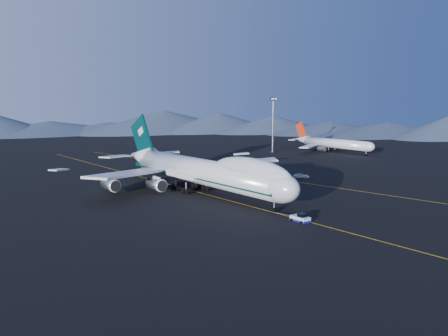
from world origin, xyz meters
TOP-DOWN VIEW (x-y plane):
  - ground at (0.00, 0.00)m, footprint 500.00×500.00m
  - taxiway_line_main at (0.00, 0.00)m, footprint 0.25×220.00m
  - taxiway_line_side at (30.00, 10.00)m, footprint 28.08×198.09m
  - mountain_ridge at (124.84, 10.92)m, footprint 374.91×567.11m
  - boeing_747 at (0.00, 0.03)m, footprint 59.62×72.43m
  - pushback_tug at (-1.37, -35.48)m, footprint 2.41×4.12m
  - second_jet at (101.13, 44.55)m, footprint 40.10×45.30m
  - service_van at (37.72, 2.05)m, footprint 4.90×5.16m
  - floodlight_mast at (78.78, 59.60)m, footprint 2.99×2.24m

SIDE VIEW (x-z plane):
  - ground at x=0.00m, z-range 0.00..0.00m
  - taxiway_line_main at x=0.00m, z-range 0.01..0.01m
  - taxiway_line_side at x=30.00m, z-range 0.01..0.01m
  - pushback_tug at x=-1.37m, z-range -0.33..1.45m
  - service_van at x=37.72m, z-range 0.00..1.36m
  - second_jet at x=101.13m, z-range -2.54..10.35m
  - boeing_747 at x=0.00m, z-range -3.87..15.50m
  - mountain_ridge at x=124.84m, z-range 0.00..12.00m
  - floodlight_mast at x=78.78m, z-range 0.16..24.33m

